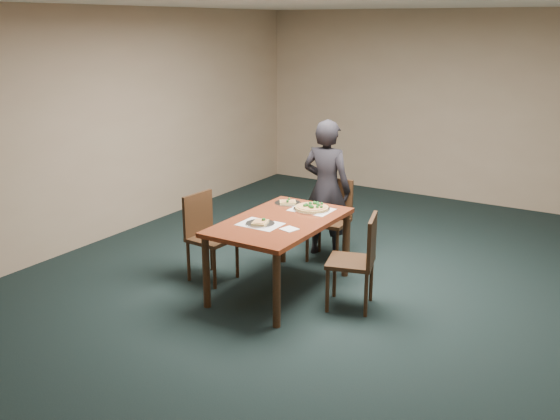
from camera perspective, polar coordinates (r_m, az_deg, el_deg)
The scene contains 13 objects.
ground at distance 6.47m, azimuth 3.57°, elevation -6.98°, with size 8.00×8.00×0.00m, color black.
room_shell at distance 5.99m, azimuth 3.87°, elevation 8.44°, with size 8.00×8.00×8.00m.
dining_table at distance 6.13m, azimuth 0.00°, elevation -1.72°, with size 0.90×1.50×0.75m.
chair_far at distance 7.10m, azimuth 4.70°, elevation -0.40°, with size 0.46×0.46×0.91m.
chair_left at distance 6.54m, azimuth -6.74°, elevation -1.95°, with size 0.45×0.45×0.91m.
chair_right at distance 5.86m, azimuth 7.24°, elevation -4.23°, with size 0.52×0.52×0.91m.
diner at distance 7.10m, azimuth 4.27°, elevation 1.95°, with size 0.58×0.38×1.58m, color black.
placemat_main at distance 6.44m, azimuth 2.91°, elevation 0.02°, with size 0.42×0.32×0.00m, color white.
placemat_near at distance 5.97m, azimuth -1.82°, elevation -1.30°, with size 0.40×0.30×0.00m, color white.
pizza_pan at distance 6.43m, azimuth 2.93°, elevation 0.22°, with size 0.38×0.38×0.07m.
slice_plate_near at distance 5.97m, azimuth -1.81°, elevation -1.18°, with size 0.28×0.28×0.06m.
slice_plate_far at distance 6.65m, azimuth 0.71°, elevation 0.69°, with size 0.28×0.28×0.06m.
napkin at distance 5.82m, azimuth 0.86°, elevation -1.76°, with size 0.14×0.14×0.01m, color white.
Camera 1 is at (2.76, -5.24, 2.61)m, focal length 40.00 mm.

